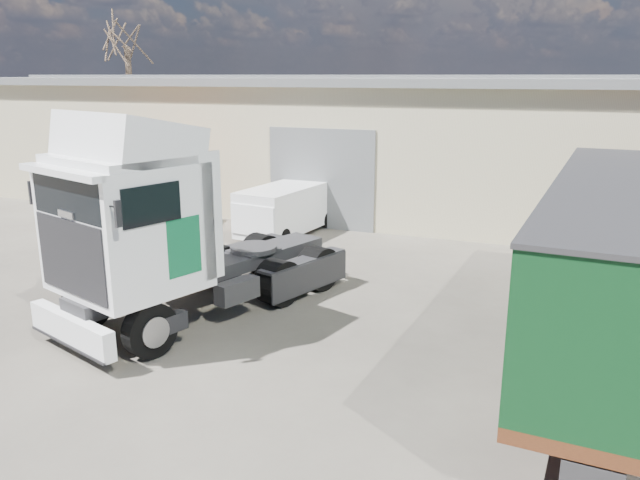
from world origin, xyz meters
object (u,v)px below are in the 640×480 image
at_px(bare_tree, 126,29).
at_px(box_trailer, 614,253).
at_px(orange_skip, 147,205).
at_px(tractor_unit, 164,237).
at_px(panel_van, 284,210).

relative_size(bare_tree, box_trailer, 0.89).
xyz_separation_m(bare_tree, box_trailer, (25.15, -18.08, -5.75)).
relative_size(box_trailer, orange_skip, 3.17).
bearing_deg(tractor_unit, panel_van, 115.05).
distance_m(box_trailer, orange_skip, 16.31).
distance_m(tractor_unit, box_trailer, 9.12).
bearing_deg(bare_tree, orange_skip, -50.68).
xyz_separation_m(panel_van, orange_skip, (-5.20, -0.75, -0.07)).
xyz_separation_m(bare_tree, tractor_unit, (16.18, -19.70, -5.92)).
bearing_deg(box_trailer, orange_skip, 162.55).
bearing_deg(panel_van, tractor_unit, -75.73).
relative_size(tractor_unit, panel_van, 1.70).
height_order(bare_tree, orange_skip, bare_tree).
bearing_deg(orange_skip, box_trailer, -39.41).
distance_m(panel_van, orange_skip, 5.25).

